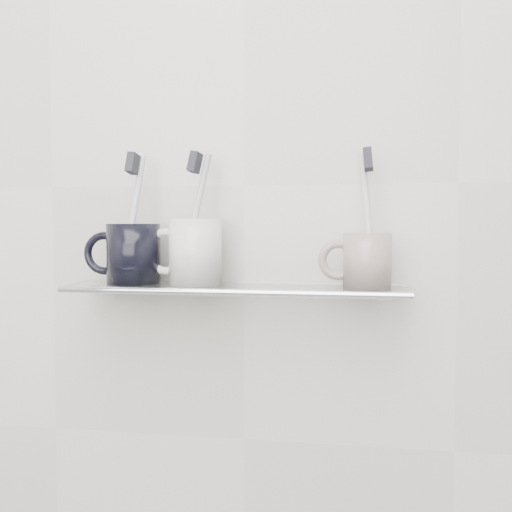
% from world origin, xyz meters
% --- Properties ---
extents(wall_back, '(2.50, 0.00, 2.50)m').
position_xyz_m(wall_back, '(0.00, 1.10, 1.25)').
color(wall_back, '#BCB7AE').
rests_on(wall_back, ground).
extents(shelf_glass, '(0.50, 0.12, 0.01)m').
position_xyz_m(shelf_glass, '(0.00, 1.04, 1.10)').
color(shelf_glass, silver).
rests_on(shelf_glass, wall_back).
extents(shelf_rail, '(0.50, 0.01, 0.01)m').
position_xyz_m(shelf_rail, '(0.00, 0.98, 1.10)').
color(shelf_rail, silver).
rests_on(shelf_rail, shelf_glass).
extents(bracket_left, '(0.02, 0.03, 0.02)m').
position_xyz_m(bracket_left, '(-0.21, 1.09, 1.09)').
color(bracket_left, silver).
rests_on(bracket_left, wall_back).
extents(bracket_right, '(0.02, 0.03, 0.02)m').
position_xyz_m(bracket_right, '(0.21, 1.09, 1.09)').
color(bracket_right, silver).
rests_on(bracket_right, wall_back).
extents(mug_left, '(0.09, 0.09, 0.09)m').
position_xyz_m(mug_left, '(-0.16, 1.04, 1.15)').
color(mug_left, black).
rests_on(mug_left, shelf_glass).
extents(mug_left_handle, '(0.07, 0.01, 0.07)m').
position_xyz_m(mug_left_handle, '(-0.21, 1.04, 1.15)').
color(mug_left_handle, black).
rests_on(mug_left_handle, mug_left).
extents(toothbrush_left, '(0.03, 0.05, 0.19)m').
position_xyz_m(toothbrush_left, '(-0.16, 1.04, 1.20)').
color(toothbrush_left, silver).
rests_on(toothbrush_left, mug_left).
extents(bristles_left, '(0.02, 0.03, 0.03)m').
position_xyz_m(bristles_left, '(-0.16, 1.04, 1.28)').
color(bristles_left, '#24262D').
rests_on(bristles_left, toothbrush_left).
extents(mug_center, '(0.08, 0.08, 0.10)m').
position_xyz_m(mug_center, '(-0.06, 1.04, 1.15)').
color(mug_center, white).
rests_on(mug_center, shelf_glass).
extents(mug_center_handle, '(0.07, 0.01, 0.07)m').
position_xyz_m(mug_center_handle, '(-0.11, 1.04, 1.15)').
color(mug_center_handle, white).
rests_on(mug_center_handle, mug_center).
extents(toothbrush_center, '(0.05, 0.03, 0.19)m').
position_xyz_m(toothbrush_center, '(-0.06, 1.04, 1.20)').
color(toothbrush_center, '#ADAFB2').
rests_on(toothbrush_center, mug_center).
extents(bristles_center, '(0.02, 0.03, 0.03)m').
position_xyz_m(bristles_center, '(-0.06, 1.04, 1.28)').
color(bristles_center, '#24262D').
rests_on(bristles_center, toothbrush_center).
extents(mug_right, '(0.07, 0.07, 0.08)m').
position_xyz_m(mug_right, '(0.19, 1.04, 1.14)').
color(mug_right, silver).
rests_on(mug_right, shelf_glass).
extents(mug_right_handle, '(0.06, 0.01, 0.06)m').
position_xyz_m(mug_right_handle, '(0.15, 1.04, 1.14)').
color(mug_right_handle, silver).
rests_on(mug_right_handle, mug_right).
extents(toothbrush_right, '(0.03, 0.05, 0.19)m').
position_xyz_m(toothbrush_right, '(0.19, 1.04, 1.20)').
color(toothbrush_right, silver).
rests_on(toothbrush_right, mug_right).
extents(bristles_right, '(0.02, 0.03, 0.03)m').
position_xyz_m(bristles_right, '(0.19, 1.04, 1.28)').
color(bristles_right, '#24262D').
rests_on(bristles_right, toothbrush_right).
extents(chrome_cap, '(0.03, 0.03, 0.01)m').
position_xyz_m(chrome_cap, '(0.21, 1.04, 1.11)').
color(chrome_cap, silver).
rests_on(chrome_cap, shelf_glass).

